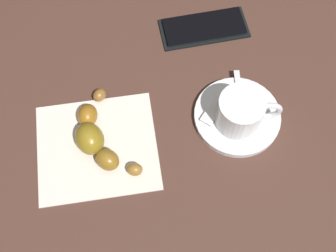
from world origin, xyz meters
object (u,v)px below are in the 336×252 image
Objects in this scene: espresso_cup at (241,112)px; cell_phone at (204,28)px; napkin at (97,147)px; teaspoon at (242,116)px; saucer at (237,116)px; croissant at (95,137)px; sugar_packet at (214,109)px.

espresso_cup is 0.58× the size of cell_phone.
espresso_cup reaches higher than napkin.
cell_phone is (-0.03, -0.18, -0.01)m from teaspoon.
saucer is 0.83× the size of cell_phone.
napkin is at bearing 27.03° from cell_phone.
espresso_cup is 0.79× the size of teaspoon.
croissant is at bearing -113.38° from napkin.
teaspoon is 0.23m from napkin.
croissant reaches higher than napkin.
sugar_packet is at bearing 170.36° from croissant.
cell_phone is at bearing -152.97° from napkin.
cell_phone is (-0.25, -0.13, 0.00)m from napkin.
sugar_packet is at bearing 68.03° from cell_phone.
saucer reaches higher than napkin.
teaspoon is 0.72× the size of croissant.
espresso_cup is at bearing 67.74° from saucer.
saucer is 1.44× the size of espresso_cup.
saucer is at bearing 109.49° from sugar_packet.
sugar_packet reaches higher than cell_phone.
sugar_packet is at bearing -41.43° from teaspoon.
saucer is 0.01m from teaspoon.
cell_phone is at bearing -101.10° from espresso_cup.
napkin is (0.22, -0.05, -0.01)m from teaspoon.
sugar_packet is (0.03, -0.02, 0.01)m from saucer.
sugar_packet is 0.35× the size of croissant.
teaspoon is at bearing 106.48° from sugar_packet.
saucer is 0.22m from croissant.
saucer is at bearing -56.67° from teaspoon.
croissant is at bearing -41.73° from sugar_packet.
cell_phone is (-0.03, -0.17, -0.00)m from saucer.
saucer is 0.75× the size of napkin.
saucer is at bearing 165.75° from croissant.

